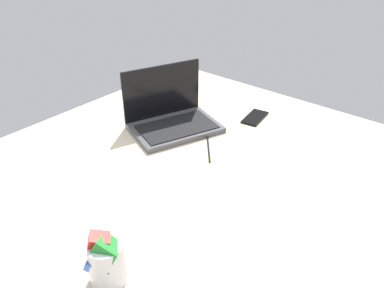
# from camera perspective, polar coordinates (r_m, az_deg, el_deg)

# --- Properties ---
(bed_mattress) EXTENTS (1.80, 1.40, 0.18)m
(bed_mattress) POSITION_cam_1_polar(r_m,az_deg,el_deg) (1.28, -4.37, -10.26)
(bed_mattress) COLOR beige
(bed_mattress) RESTS_ON ground
(laptop) EXTENTS (0.39, 0.33, 0.23)m
(laptop) POSITION_cam_1_polar(r_m,az_deg,el_deg) (1.55, -3.01, 3.95)
(laptop) COLOR #4C4C51
(laptop) RESTS_ON bed_mattress
(snack_cup) EXTENTS (0.10, 0.10, 0.14)m
(snack_cup) POSITION_cam_1_polar(r_m,az_deg,el_deg) (0.96, -12.35, -16.06)
(snack_cup) COLOR silver
(snack_cup) RESTS_ON bed_mattress
(cell_phone) EXTENTS (0.15, 0.09, 0.01)m
(cell_phone) POSITION_cam_1_polar(r_m,az_deg,el_deg) (1.66, 9.11, 3.82)
(cell_phone) COLOR black
(cell_phone) RESTS_ON bed_mattress
(charger_cable) EXTENTS (0.13, 0.12, 0.01)m
(charger_cable) POSITION_cam_1_polar(r_m,az_deg,el_deg) (1.42, 2.42, -0.74)
(charger_cable) COLOR black
(charger_cable) RESTS_ON bed_mattress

